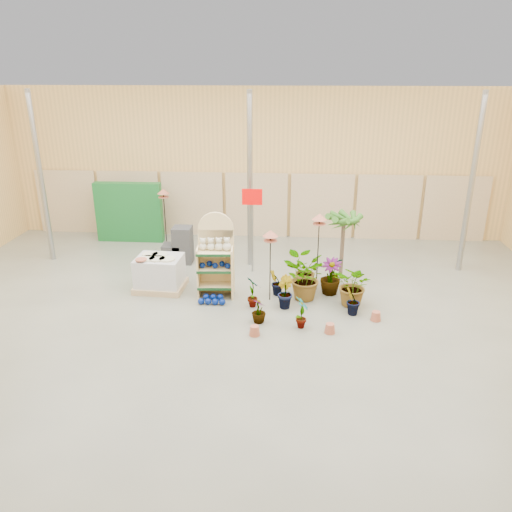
{
  "coord_description": "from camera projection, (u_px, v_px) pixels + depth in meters",
  "views": [
    {
      "loc": [
        1.05,
        -9.0,
        5.0
      ],
      "look_at": [
        0.3,
        1.5,
        1.0
      ],
      "focal_mm": 35.0,
      "sensor_mm": 36.0,
      "label": 1
    }
  ],
  "objects": [
    {
      "name": "bird_table_right",
      "position": [
        319.0,
        219.0,
        11.35
      ],
      "size": [
        0.34,
        0.34,
        1.88
      ],
      "color": "black",
      "rests_on": "ground"
    },
    {
      "name": "offer_sign",
      "position": [
        252.0,
        214.0,
        12.45
      ],
      "size": [
        0.5,
        0.08,
        2.2
      ],
      "color": "gray",
      "rests_on": "ground"
    },
    {
      "name": "pallet_stack",
      "position": [
        160.0,
        273.0,
        11.86
      ],
      "size": [
        1.2,
        1.02,
        0.85
      ],
      "rotation": [
        0.0,
        0.0,
        -0.06
      ],
      "color": "tan",
      "rests_on": "ground"
    },
    {
      "name": "gazing_balls_floor",
      "position": [
        212.0,
        300.0,
        11.26
      ],
      "size": [
        0.63,
        0.39,
        0.15
      ],
      "color": "navy",
      "rests_on": "ground"
    },
    {
      "name": "charcoal_planters",
      "position": [
        179.0,
        248.0,
        13.5
      ],
      "size": [
        0.8,
        0.5,
        1.0
      ],
      "color": "#282829",
      "rests_on": "ground"
    },
    {
      "name": "potted_plant_2",
      "position": [
        303.0,
        278.0,
        11.28
      ],
      "size": [
        1.1,
        0.99,
        1.06
      ],
      "primitive_type": "imported",
      "rotation": [
        0.0,
        0.0,
        2.95
      ],
      "color": "#2E611B",
      "rests_on": "ground"
    },
    {
      "name": "potted_plant_5",
      "position": [
        276.0,
        283.0,
        11.56
      ],
      "size": [
        0.44,
        0.44,
        0.63
      ],
      "primitive_type": "imported",
      "rotation": [
        0.0,
        0.0,
        3.97
      ],
      "color": "#2E611B",
      "rests_on": "ground"
    },
    {
      "name": "gazing_balls_shelf",
      "position": [
        215.0,
        265.0,
        11.37
      ],
      "size": [
        0.72,
        0.25,
        0.14
      ],
      "color": "navy",
      "rests_on": "display_shelf"
    },
    {
      "name": "display_shelf",
      "position": [
        216.0,
        258.0,
        11.44
      ],
      "size": [
        0.85,
        0.57,
        1.96
      ],
      "rotation": [
        0.0,
        0.0,
        0.07
      ],
      "color": "#D3B77D",
      "rests_on": "ground"
    },
    {
      "name": "potted_plant_10",
      "position": [
        354.0,
        285.0,
        11.0
      ],
      "size": [
        1.15,
        1.12,
        0.97
      ],
      "primitive_type": "imported",
      "rotation": [
        0.0,
        0.0,
        5.68
      ],
      "color": "#2E611B",
      "rests_on": "ground"
    },
    {
      "name": "bird_table_front",
      "position": [
        270.0,
        236.0,
        10.88
      ],
      "size": [
        0.34,
        0.34,
        1.68
      ],
      "color": "black",
      "rests_on": "ground"
    },
    {
      "name": "potted_plant_7",
      "position": [
        259.0,
        311.0,
        10.34
      ],
      "size": [
        0.42,
        0.42,
        0.53
      ],
      "primitive_type": "imported",
      "rotation": [
        0.0,
        0.0,
        2.39
      ],
      "color": "#2E611B",
      "rests_on": "ground"
    },
    {
      "name": "bird_table_back",
      "position": [
        163.0,
        193.0,
        14.02
      ],
      "size": [
        0.34,
        0.34,
        1.8
      ],
      "color": "black",
      "rests_on": "ground"
    },
    {
      "name": "palm",
      "position": [
        344.0,
        219.0,
        12.21
      ],
      "size": [
        0.7,
        0.7,
        1.76
      ],
      "color": "brown",
      "rests_on": "ground"
    },
    {
      "name": "room",
      "position": [
        239.0,
        211.0,
        10.3
      ],
      "size": [
        15.2,
        12.1,
        4.7
      ],
      "color": "#616254",
      "rests_on": "ground"
    },
    {
      "name": "trellis_stock",
      "position": [
        129.0,
        212.0,
        15.02
      ],
      "size": [
        2.0,
        0.3,
        1.8
      ],
      "primitive_type": "cube",
      "color": "#135921",
      "rests_on": "ground"
    },
    {
      "name": "potted_plant_9",
      "position": [
        352.0,
        301.0,
        10.62
      ],
      "size": [
        0.45,
        0.46,
        0.65
      ],
      "primitive_type": "imported",
      "rotation": [
        0.0,
        0.0,
        4.05
      ],
      "color": "#2E611B",
      "rests_on": "ground"
    },
    {
      "name": "potted_plant_4",
      "position": [
        334.0,
        270.0,
        12.12
      ],
      "size": [
        0.45,
        0.38,
        0.74
      ],
      "primitive_type": "imported",
      "rotation": [
        0.0,
        0.0,
        3.48
      ],
      "color": "#2E611B",
      "rests_on": "ground"
    },
    {
      "name": "potted_plant_6",
      "position": [
        305.0,
        270.0,
        12.04
      ],
      "size": [
        0.92,
        0.94,
        0.79
      ],
      "primitive_type": "imported",
      "rotation": [
        0.0,
        0.0,
        0.93
      ],
      "color": "#2E611B",
      "rests_on": "ground"
    },
    {
      "name": "potted_plant_8",
      "position": [
        302.0,
        312.0,
        10.08
      ],
      "size": [
        0.25,
        0.37,
        0.7
      ],
      "primitive_type": "imported",
      "rotation": [
        0.0,
        0.0,
        1.56
      ],
      "color": "#2E611B",
      "rests_on": "ground"
    },
    {
      "name": "potted_plant_0",
      "position": [
        253.0,
        292.0,
        10.97
      ],
      "size": [
        0.43,
        0.47,
        0.74
      ],
      "primitive_type": "imported",
      "rotation": [
        0.0,
        0.0,
        2.15
      ],
      "color": "#2E611B",
      "rests_on": "ground"
    },
    {
      "name": "potted_plant_1",
      "position": [
        284.0,
        292.0,
        10.96
      ],
      "size": [
        0.45,
        0.49,
        0.73
      ],
      "primitive_type": "imported",
      "rotation": [
        0.0,
        0.0,
        1.94
      ],
      "color": "#2E611B",
      "rests_on": "ground"
    },
    {
      "name": "teddy_bears",
      "position": [
        216.0,
        245.0,
        11.23
      ],
      "size": [
        0.72,
        0.19,
        0.31
      ],
      "color": "beige",
      "rests_on": "display_shelf"
    },
    {
      "name": "potted_plant_3",
      "position": [
        330.0,
        276.0,
        11.6
      ],
      "size": [
        0.64,
        0.64,
        0.87
      ],
      "primitive_type": "imported",
      "rotation": [
        0.0,
        0.0,
        5.88
      ],
      "color": "#2E611B",
      "rests_on": "ground"
    }
  ]
}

